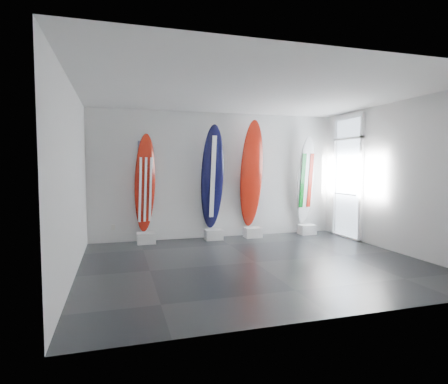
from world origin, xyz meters
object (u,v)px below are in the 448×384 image
object	(u,v)px
surfboard_swiss	(252,174)
surfboard_navy	(212,177)
surfboard_usa	(145,183)
surfboard_italy	(306,181)

from	to	relation	value
surfboard_swiss	surfboard_navy	bearing A→B (deg)	175.60
surfboard_usa	surfboard_navy	size ratio (longest dim) A/B	0.90
surfboard_usa	surfboard_swiss	bearing A→B (deg)	-21.53
surfboard_usa	surfboard_navy	world-z (taller)	surfboard_navy
surfboard_navy	surfboard_italy	xyz separation A→B (m)	(2.45, 0.00, -0.10)
surfboard_navy	surfboard_italy	bearing A→B (deg)	-4.77
surfboard_usa	surfboard_swiss	size ratio (longest dim) A/B	0.85
surfboard_swiss	surfboard_italy	size ratio (longest dim) A/B	1.16
surfboard_navy	surfboard_usa	bearing A→B (deg)	175.23
surfboard_navy	surfboard_italy	distance (m)	2.45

